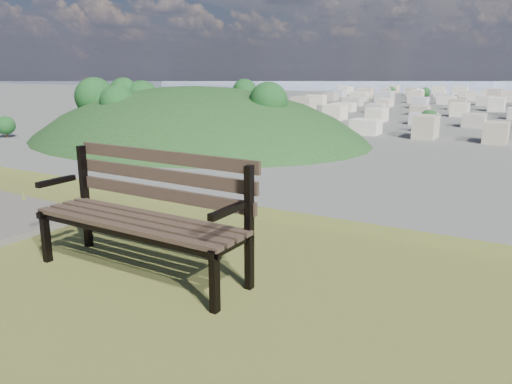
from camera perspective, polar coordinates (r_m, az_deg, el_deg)
The scene contains 3 objects.
park_bench at distance 4.35m, azimuth -12.38°, elevation -1.62°, with size 1.99×0.69×1.03m.
green_wooded_hill at distance 193.82m, azimuth -6.98°, elevation 6.04°, with size 156.14×124.91×78.07m.
city_trees at distance 321.90m, azimuth 24.96°, elevation 8.85°, with size 406.52×387.20×9.98m.
Camera 1 is at (1.79, -0.91, 26.73)m, focal length 35.00 mm.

